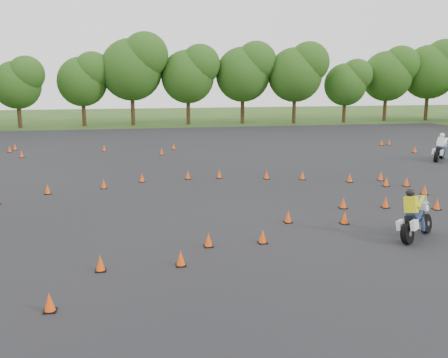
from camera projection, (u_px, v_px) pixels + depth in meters
name	position (u px, v px, depth m)	size (l,w,h in m)	color
ground	(245.00, 235.00, 17.42)	(140.00, 140.00, 0.00)	#2D5119
asphalt_pad	(216.00, 196.00, 23.19)	(62.00, 62.00, 0.00)	black
treeline	(181.00, 84.00, 50.28)	(86.89, 32.75, 10.61)	#264C15
traffic_cones	(208.00, 194.00, 22.54)	(36.26, 32.74, 0.45)	#FF4B0A
rider_yellow	(420.00, 214.00, 16.89)	(2.28, 0.70, 1.76)	#C9C711
rider_white	(440.00, 147.00, 32.61)	(2.37, 0.73, 1.83)	white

